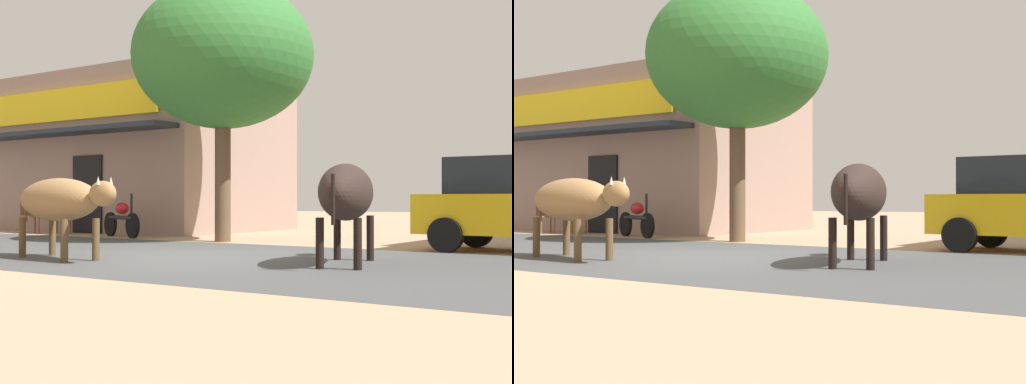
# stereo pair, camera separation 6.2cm
# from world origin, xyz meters

# --- Properties ---
(ground) EXTENTS (80.00, 80.00, 0.00)m
(ground) POSITION_xyz_m (0.00, 0.00, 0.00)
(ground) COLOR tan
(asphalt_road) EXTENTS (72.00, 6.12, 0.00)m
(asphalt_road) POSITION_xyz_m (0.00, 0.00, 0.00)
(asphalt_road) COLOR #454648
(asphalt_road) RESTS_ON ground
(storefront_left_cafe) EXTENTS (8.06, 6.27, 4.54)m
(storefront_left_cafe) POSITION_xyz_m (-7.83, 7.16, 2.28)
(storefront_left_cafe) COLOR gray
(storefront_left_cafe) RESTS_ON ground
(roadside_tree) EXTENTS (3.93, 3.93, 5.59)m
(roadside_tree) POSITION_xyz_m (-1.84, 3.44, 4.00)
(roadside_tree) COLOR brown
(roadside_tree) RESTS_ON ground
(parked_motorcycle) EXTENTS (1.73, 0.69, 1.05)m
(parked_motorcycle) POSITION_xyz_m (-4.90, 3.48, 0.46)
(parked_motorcycle) COLOR black
(parked_motorcycle) RESTS_ON ground
(cow_near_brown) EXTENTS (2.66, 1.17, 1.23)m
(cow_near_brown) POSITION_xyz_m (-1.22, -1.51, 0.89)
(cow_near_brown) COLOR olive
(cow_near_brown) RESTS_ON ground
(cow_far_dark) EXTENTS (1.37, 2.76, 1.40)m
(cow_far_dark) POSITION_xyz_m (2.76, 0.18, 0.99)
(cow_far_dark) COLOR #2D211C
(cow_far_dark) RESTS_ON ground
(cafe_chair_near_tree) EXTENTS (0.62, 0.62, 0.92)m
(cafe_chair_near_tree) POSITION_xyz_m (-7.44, 3.86, 0.51)
(cafe_chair_near_tree) COLOR brown
(cafe_chair_near_tree) RESTS_ON ground
(cafe_chair_by_doorway) EXTENTS (0.57, 0.57, 0.92)m
(cafe_chair_by_doorway) POSITION_xyz_m (-8.49, 3.61, 0.51)
(cafe_chair_by_doorway) COLOR brown
(cafe_chair_by_doorway) RESTS_ON ground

